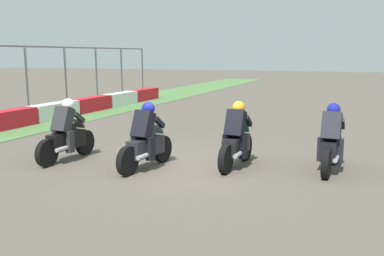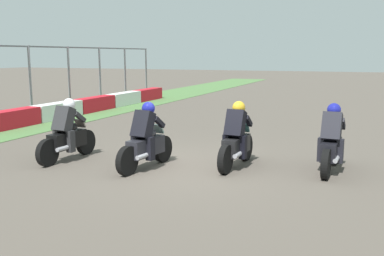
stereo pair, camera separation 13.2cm
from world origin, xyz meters
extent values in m
plane|color=#554D44|center=(0.00, 0.00, 0.00)|extent=(120.00, 120.00, 0.00)
cube|color=red|center=(2.59, 7.83, 0.32)|extent=(2.53, 0.60, 0.64)
cube|color=silver|center=(5.17, 7.83, 0.32)|extent=(2.53, 0.60, 0.64)
cube|color=red|center=(7.76, 7.83, 0.32)|extent=(2.53, 0.60, 0.64)
cube|color=silver|center=(10.35, 7.83, 0.32)|extent=(2.53, 0.60, 0.64)
cube|color=red|center=(12.93, 7.83, 0.32)|extent=(2.53, 0.60, 0.64)
cylinder|color=slate|center=(4.98, 8.95, 1.46)|extent=(0.10, 0.10, 2.92)
cylinder|color=slate|center=(7.47, 8.95, 1.46)|extent=(0.10, 0.10, 2.92)
cylinder|color=slate|center=(9.96, 8.95, 1.46)|extent=(0.10, 0.10, 2.92)
cylinder|color=slate|center=(12.45, 8.95, 1.46)|extent=(0.10, 0.10, 2.92)
cylinder|color=slate|center=(14.94, 8.95, 1.46)|extent=(0.10, 0.10, 2.92)
cylinder|color=black|center=(1.52, -3.09, 0.32)|extent=(0.65, 0.17, 0.64)
cylinder|color=black|center=(0.12, -3.02, 0.32)|extent=(0.65, 0.17, 0.64)
cube|color=black|center=(0.82, -3.05, 0.50)|extent=(1.11, 0.38, 0.40)
ellipsoid|color=black|center=(0.92, -3.06, 0.80)|extent=(0.49, 0.32, 0.24)
cube|color=red|center=(0.31, -3.03, 0.52)|extent=(0.07, 0.16, 0.08)
cylinder|color=#A5A5AD|center=(0.47, -3.19, 0.37)|extent=(0.42, 0.12, 0.10)
cube|color=black|center=(0.72, -3.05, 1.02)|extent=(0.50, 0.42, 0.66)
sphere|color=navy|center=(0.94, -3.06, 1.36)|extent=(0.31, 0.31, 0.30)
cube|color=#4E6F98|center=(1.32, -3.08, 0.84)|extent=(0.17, 0.27, 0.23)
cube|color=black|center=(0.71, -2.85, 0.50)|extent=(0.19, 0.15, 0.52)
cube|color=black|center=(0.69, -3.25, 0.50)|extent=(0.19, 0.15, 0.52)
cube|color=black|center=(1.11, -2.89, 1.04)|extent=(0.39, 0.12, 0.31)
cube|color=black|center=(1.09, -3.25, 1.04)|extent=(0.39, 0.12, 0.31)
cylinder|color=black|center=(1.14, -1.04, 0.32)|extent=(0.65, 0.18, 0.64)
cylinder|color=black|center=(-0.25, -0.96, 0.32)|extent=(0.65, 0.18, 0.64)
cube|color=black|center=(0.44, -1.00, 0.50)|extent=(1.12, 0.38, 0.40)
ellipsoid|color=black|center=(0.54, -1.00, 0.80)|extent=(0.50, 0.33, 0.24)
cube|color=red|center=(-0.06, -0.97, 0.52)|extent=(0.07, 0.16, 0.08)
cylinder|color=#A5A5AD|center=(0.09, -1.14, 0.37)|extent=(0.42, 0.12, 0.10)
cube|color=black|center=(0.34, -0.99, 1.02)|extent=(0.51, 0.43, 0.66)
sphere|color=gold|center=(0.56, -1.01, 1.36)|extent=(0.32, 0.32, 0.30)
cube|color=#3A6C69|center=(0.94, -1.03, 0.84)|extent=(0.17, 0.27, 0.23)
cube|color=black|center=(0.34, -0.79, 0.50)|extent=(0.19, 0.15, 0.52)
cube|color=black|center=(0.31, -1.19, 0.50)|extent=(0.19, 0.15, 0.52)
cube|color=black|center=(0.73, -0.84, 1.04)|extent=(0.39, 0.12, 0.31)
cube|color=black|center=(0.71, -1.19, 1.04)|extent=(0.39, 0.12, 0.31)
cylinder|color=black|center=(0.23, 0.77, 0.32)|extent=(0.65, 0.22, 0.64)
cylinder|color=black|center=(-1.16, 0.95, 0.32)|extent=(0.65, 0.22, 0.64)
cube|color=#24242B|center=(-0.46, 0.86, 0.50)|extent=(1.13, 0.45, 0.40)
ellipsoid|color=#24242B|center=(-0.36, 0.85, 0.80)|extent=(0.51, 0.36, 0.24)
cube|color=red|center=(-0.97, 0.92, 0.52)|extent=(0.08, 0.17, 0.08)
cylinder|color=#A5A5AD|center=(-0.83, 0.74, 0.37)|extent=(0.43, 0.15, 0.10)
cube|color=black|center=(-0.56, 0.87, 1.02)|extent=(0.53, 0.46, 0.66)
sphere|color=navy|center=(-0.34, 0.85, 1.36)|extent=(0.33, 0.33, 0.30)
cube|color=gray|center=(0.03, 0.80, 0.84)|extent=(0.19, 0.28, 0.23)
cube|color=black|center=(-0.56, 1.07, 0.50)|extent=(0.20, 0.16, 0.52)
cube|color=black|center=(-0.61, 0.68, 0.50)|extent=(0.20, 0.16, 0.52)
cube|color=black|center=(-0.16, 1.00, 1.04)|extent=(0.39, 0.15, 0.31)
cube|color=black|center=(-0.21, 0.65, 1.04)|extent=(0.39, 0.15, 0.31)
cylinder|color=black|center=(0.24, 2.99, 0.32)|extent=(0.65, 0.17, 0.64)
cylinder|color=black|center=(-1.16, 3.05, 0.32)|extent=(0.65, 0.17, 0.64)
cube|color=black|center=(-0.46, 3.02, 0.50)|extent=(1.11, 0.37, 0.40)
ellipsoid|color=black|center=(-0.36, 3.02, 0.80)|extent=(0.49, 0.32, 0.24)
cube|color=red|center=(-0.97, 3.04, 0.52)|extent=(0.07, 0.16, 0.08)
cylinder|color=#A5A5AD|center=(-0.82, 2.88, 0.37)|extent=(0.42, 0.12, 0.10)
cube|color=#28282A|center=(-0.56, 3.03, 1.02)|extent=(0.50, 0.42, 0.66)
sphere|color=silver|center=(-0.34, 3.02, 1.36)|extent=(0.31, 0.31, 0.30)
cube|color=#5C524C|center=(0.04, 3.00, 0.84)|extent=(0.17, 0.27, 0.23)
cube|color=#28282A|center=(-0.57, 3.23, 0.50)|extent=(0.19, 0.15, 0.52)
cube|color=#28282A|center=(-0.59, 2.83, 0.50)|extent=(0.19, 0.15, 0.52)
cube|color=#28282A|center=(-0.17, 3.19, 1.04)|extent=(0.39, 0.12, 0.31)
cube|color=#28282A|center=(-0.19, 2.83, 1.04)|extent=(0.39, 0.12, 0.31)
camera|label=1|loc=(-9.21, -3.65, 2.57)|focal=41.45mm
camera|label=2|loc=(-9.17, -3.77, 2.57)|focal=41.45mm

